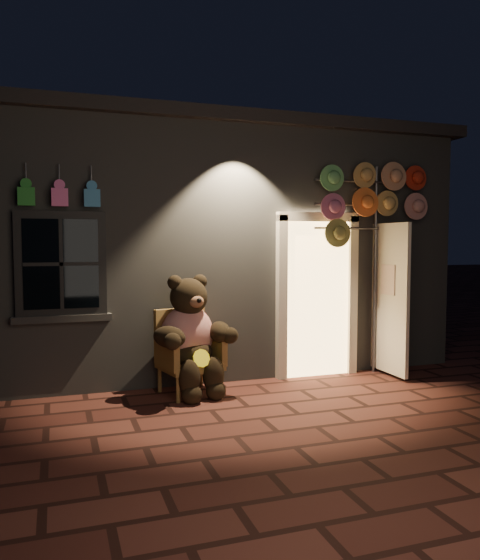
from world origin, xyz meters
name	(u,v)px	position (x,y,z in m)	size (l,w,h in m)	color
ground	(262,418)	(0.00, 0.00, 0.00)	(60.00, 60.00, 0.00)	#572921
shop_building	(177,246)	(0.00, 3.99, 1.74)	(7.30, 5.95, 3.51)	slate
wicker_armchair	(187,351)	(-0.50, 1.20, 0.50)	(0.79, 0.75, 0.99)	olive
teddy_bear	(191,336)	(-0.48, 1.07, 0.70)	(1.01, 0.89, 1.43)	#B31A13
hat_rack	(372,199)	(2.06, 1.28, 2.38)	(1.67, 0.22, 2.84)	#59595E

